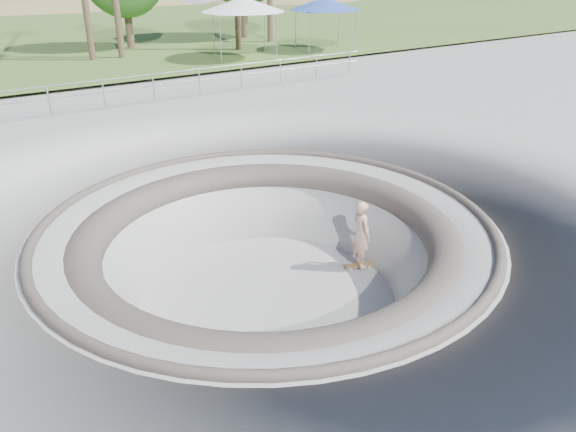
# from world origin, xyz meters

# --- Properties ---
(ground) EXTENTS (180.00, 180.00, 0.00)m
(ground) POSITION_xyz_m (0.00, 0.00, 0.00)
(ground) COLOR #979792
(ground) RESTS_ON ground
(skate_bowl) EXTENTS (14.00, 14.00, 4.10)m
(skate_bowl) POSITION_xyz_m (0.00, 0.00, -1.83)
(skate_bowl) COLOR #979792
(skate_bowl) RESTS_ON ground
(grass_strip) EXTENTS (180.00, 36.00, 0.12)m
(grass_strip) POSITION_xyz_m (0.00, 34.00, 0.22)
(grass_strip) COLOR #445D25
(grass_strip) RESTS_ON ground
(distant_hills) EXTENTS (103.20, 45.00, 28.60)m
(distant_hills) POSITION_xyz_m (3.78, 57.17, -7.02)
(distant_hills) COLOR brown
(distant_hills) RESTS_ON ground
(safety_railing) EXTENTS (25.00, 0.06, 1.03)m
(safety_railing) POSITION_xyz_m (0.00, 12.00, 0.69)
(safety_railing) COLOR #969A9E
(safety_railing) RESTS_ON ground
(skateboard) EXTENTS (0.79, 0.45, 0.08)m
(skateboard) POSITION_xyz_m (2.70, -0.16, -1.84)
(skateboard) COLOR olive
(skateboard) RESTS_ON ground
(skater) EXTENTS (0.53, 0.71, 1.78)m
(skater) POSITION_xyz_m (2.70, -0.16, -0.93)
(skater) COLOR tan
(skater) RESTS_ON skateboard
(canopy_white) EXTENTS (5.92, 5.92, 3.16)m
(canopy_white) POSITION_xyz_m (9.48, 18.00, 3.05)
(canopy_white) COLOR #969A9E
(canopy_white) RESTS_ON ground
(canopy_blue) EXTENTS (5.54, 5.54, 2.94)m
(canopy_blue) POSITION_xyz_m (14.89, 18.00, 2.85)
(canopy_blue) COLOR #969A9E
(canopy_blue) RESTS_ON ground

